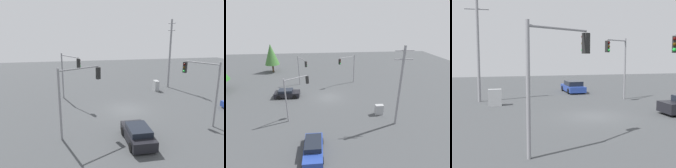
% 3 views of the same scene
% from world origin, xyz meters
% --- Properties ---
extents(ground_plane, '(80.00, 80.00, 0.00)m').
position_xyz_m(ground_plane, '(0.00, 0.00, 0.00)').
color(ground_plane, '#424447').
extents(sedan_dark, '(4.27, 2.02, 1.41)m').
position_xyz_m(sedan_dark, '(-7.29, 0.94, 0.70)').
color(sedan_dark, black).
rests_on(sedan_dark, ground_plane).
extents(traffic_signal_main, '(2.14, 3.63, 6.01)m').
position_xyz_m(traffic_signal_main, '(-4.97, 5.62, 4.14)').
color(traffic_signal_main, gray).
rests_on(traffic_signal_main, ground_plane).
extents(traffic_signal_cross, '(3.54, 2.35, 5.95)m').
position_xyz_m(traffic_signal_cross, '(4.31, 6.33, 4.10)').
color(traffic_signal_cross, gray).
rests_on(traffic_signal_cross, ground_plane).
extents(traffic_signal_aux, '(3.02, 2.18, 6.11)m').
position_xyz_m(traffic_signal_aux, '(-4.69, -6.12, 4.17)').
color(traffic_signal_aux, gray).
rests_on(traffic_signal_aux, ground_plane).
extents(utility_pole_tall, '(2.20, 0.28, 10.30)m').
position_xyz_m(utility_pole_tall, '(8.39, -8.78, 5.45)').
color(utility_pole_tall, gray).
rests_on(utility_pole_tall, ground_plane).
extents(electrical_cabinet, '(1.14, 0.62, 1.48)m').
position_xyz_m(electrical_cabinet, '(6.97, -6.22, 0.74)').
color(electrical_cabinet, '#9EA0A3').
rests_on(electrical_cabinet, ground_plane).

